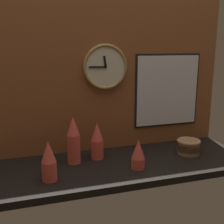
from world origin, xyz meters
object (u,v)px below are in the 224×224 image
at_px(wall_clock, 105,67).
at_px(menu_board, 167,91).
at_px(cup_stack_left, 49,161).
at_px(bowl_stack_far_right, 188,146).
at_px(cup_stack_center, 97,141).
at_px(cup_stack_center_right, 138,154).
at_px(cup_stack_center_left, 73,140).

bearing_deg(wall_clock, menu_board, 1.13).
xyz_separation_m(cup_stack_left, bowl_stack_far_right, (0.89, 0.12, -0.06)).
relative_size(cup_stack_center, cup_stack_center_right, 1.33).
relative_size(cup_stack_center_left, cup_stack_left, 1.33).
bearing_deg(menu_board, cup_stack_center_left, -166.21).
xyz_separation_m(wall_clock, menu_board, (0.45, 0.01, -0.17)).
height_order(cup_stack_center, wall_clock, wall_clock).
distance_m(cup_stack_center, menu_board, 0.62).
relative_size(bowl_stack_far_right, wall_clock, 0.52).
relative_size(cup_stack_center_left, menu_board, 0.57).
distance_m(cup_stack_center, bowl_stack_far_right, 0.59).
relative_size(cup_stack_center_right, menu_board, 0.34).
relative_size(cup_stack_center_left, wall_clock, 0.99).
xyz_separation_m(bowl_stack_far_right, menu_board, (-0.04, 0.24, 0.33)).
bearing_deg(wall_clock, bowl_stack_far_right, -25.32).
bearing_deg(cup_stack_center, cup_stack_center_right, -48.16).
relative_size(cup_stack_center, bowl_stack_far_right, 1.53).
xyz_separation_m(cup_stack_center, cup_stack_left, (-0.31, -0.21, -0.01)).
bearing_deg(cup_stack_left, cup_stack_center, 34.62).
height_order(cup_stack_center_right, wall_clock, wall_clock).
relative_size(cup_stack_center_right, wall_clock, 0.59).
distance_m(cup_stack_center, cup_stack_center_right, 0.28).
height_order(bowl_stack_far_right, wall_clock, wall_clock).
distance_m(cup_stack_center_right, menu_board, 0.58).
bearing_deg(cup_stack_center_right, menu_board, 44.80).
distance_m(cup_stack_center_left, wall_clock, 0.50).
height_order(cup_stack_center_left, menu_board, menu_board).
bearing_deg(cup_stack_center_left, bowl_stack_far_right, -5.51).
height_order(cup_stack_center, menu_board, menu_board).
xyz_separation_m(cup_stack_center, cup_stack_center_left, (-0.15, -0.03, 0.03)).
xyz_separation_m(cup_stack_center, wall_clock, (0.09, 0.13, 0.44)).
bearing_deg(cup_stack_center, bowl_stack_far_right, -9.44).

